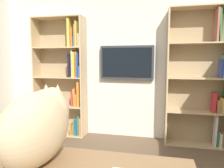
# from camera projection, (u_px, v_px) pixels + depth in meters

# --- Properties ---
(wall_back) EXTENTS (4.52, 0.06, 2.70)m
(wall_back) POSITION_uv_depth(u_px,v_px,m) (126.00, 58.00, 3.51)
(wall_back) COLOR silver
(wall_back) RESTS_ON ground
(bookshelf_left) EXTENTS (0.94, 0.28, 2.10)m
(bookshelf_left) POSITION_uv_depth(u_px,v_px,m) (206.00, 76.00, 3.12)
(bookshelf_left) COLOR tan
(bookshelf_left) RESTS_ON ground
(bookshelf_right) EXTENTS (0.90, 0.28, 2.04)m
(bookshelf_right) POSITION_uv_depth(u_px,v_px,m) (66.00, 77.00, 3.61)
(bookshelf_right) COLOR tan
(bookshelf_right) RESTS_ON ground
(wall_mounted_tv) EXTENTS (0.89, 0.07, 0.55)m
(wall_mounted_tv) POSITION_uv_depth(u_px,v_px,m) (127.00, 62.00, 3.44)
(wall_mounted_tv) COLOR #333338
(cat) EXTENTS (0.31, 0.64, 0.40)m
(cat) POSITION_uv_depth(u_px,v_px,m) (39.00, 123.00, 1.10)
(cat) COLOR #D1B284
(cat) RESTS_ON desk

